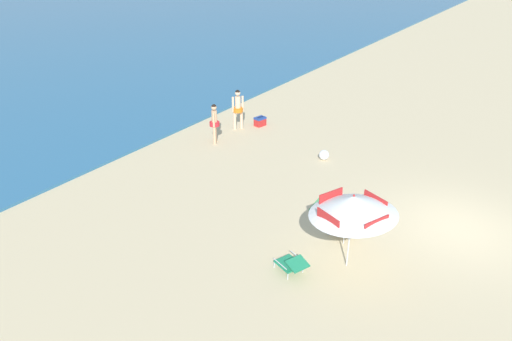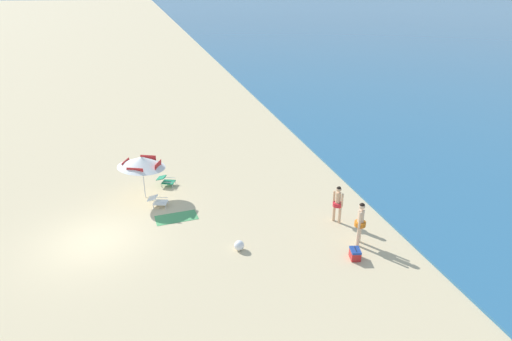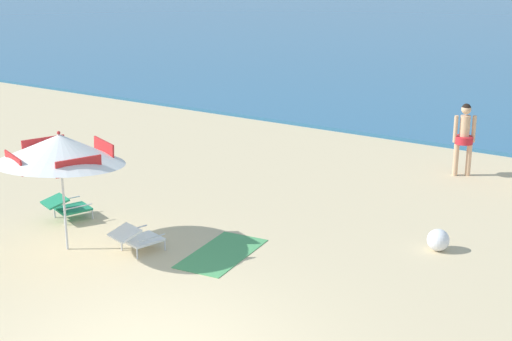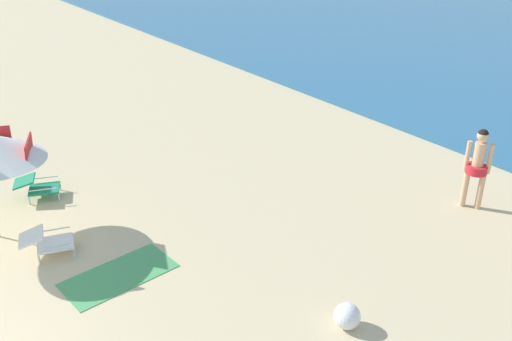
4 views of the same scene
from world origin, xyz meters
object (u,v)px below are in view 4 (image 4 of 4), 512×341
Objects in this scene: beach_ball at (347,316)px; person_standing_beside at (478,163)px; lounge_chair_beside_umbrella at (47,241)px; beach_towel at (119,275)px; lounge_chair_under_umbrella at (37,186)px.

person_standing_beside is at bearing 103.24° from beach_ball.
lounge_chair_beside_umbrella is 0.58× the size of person_standing_beside.
beach_ball is at bearing 34.76° from beach_towel.
beach_towel is at bearing -107.04° from person_standing_beside.
lounge_chair_under_umbrella is 3.48m from beach_towel.
lounge_chair_under_umbrella is 2.53× the size of beach_ball.
person_standing_beside is at bearing 51.37° from lounge_chair_under_umbrella.
person_standing_beside is (3.31, 7.37, 0.69)m from lounge_chair_beside_umbrella.
person_standing_beside is 4.68m from beach_ball.
person_standing_beside reaches higher than beach_towel.
beach_towel is (1.27, 0.73, -0.27)m from lounge_chair_beside_umbrella.
lounge_chair_beside_umbrella is 0.54× the size of beach_towel.
beach_ball is 0.22× the size of beach_towel.
beach_ball is (1.06, -4.49, -0.77)m from person_standing_beside.
lounge_chair_under_umbrella reaches higher than beach_towel.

